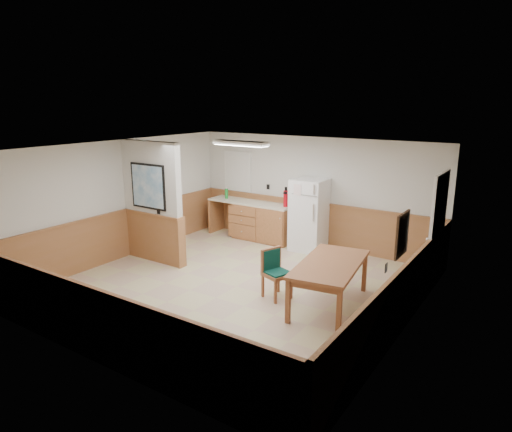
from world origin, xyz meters
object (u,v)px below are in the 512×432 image
Objects in this scene: dining_table at (330,268)px; soap_bottle at (227,194)px; dining_bench at (395,301)px; fire_extinguisher at (286,198)px; refrigerator at (309,215)px; dining_chair at (274,269)px.

soap_bottle is (-3.94, 2.45, 0.37)m from dining_table.
dining_table is 7.68× the size of soap_bottle.
dining_bench is 4.21m from fire_extinguisher.
refrigerator is 2.93m from dining_table.
refrigerator reaches higher than soap_bottle.
refrigerator is 6.45× the size of soap_bottle.
fire_extinguisher is at bearing 123.85° from dining_table.
fire_extinguisher is at bearing 144.66° from dining_bench.
dining_table is at bearing -31.81° from soap_bottle.
soap_bottle reaches higher than dining_bench.
dining_table reaches higher than dining_bench.
dining_bench is 3.29× the size of fire_extinguisher.
refrigerator is 0.84× the size of dining_table.
dining_chair is at bearing -178.02° from dining_table.
soap_bottle is (-5.01, 2.41, 0.68)m from dining_bench.
fire_extinguisher reaches higher than dining_chair.
soap_bottle is (-2.99, 2.62, 0.53)m from dining_chair.
dining_bench is at bearing -43.72° from refrigerator.
refrigerator reaches higher than dining_table.
dining_chair reaches higher than dining_bench.
fire_extinguisher is 1.83× the size of soap_bottle.
fire_extinguisher is at bearing 136.05° from dining_chair.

